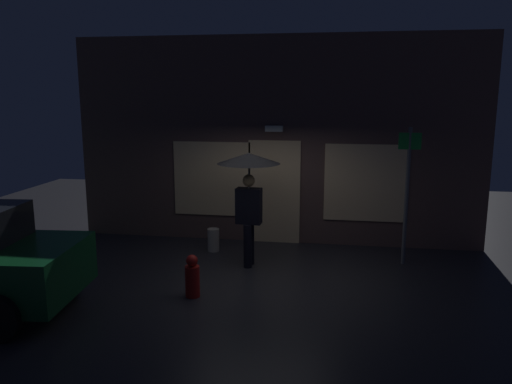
# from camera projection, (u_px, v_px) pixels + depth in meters

# --- Properties ---
(ground_plane) EXTENTS (18.00, 18.00, 0.00)m
(ground_plane) POSITION_uv_depth(u_px,v_px,m) (258.00, 277.00, 8.75)
(ground_plane) COLOR #26262B
(building_facade) EXTENTS (8.63, 0.48, 4.35)m
(building_facade) POSITION_uv_depth(u_px,v_px,m) (276.00, 142.00, 10.61)
(building_facade) COLOR brown
(building_facade) RESTS_ON ground
(person_with_umbrella) EXTENTS (1.14, 1.14, 2.11)m
(person_with_umbrella) POSITION_uv_depth(u_px,v_px,m) (249.00, 177.00, 9.05)
(person_with_umbrella) COLOR black
(person_with_umbrella) RESTS_ON ground
(street_sign_post) EXTENTS (0.40, 0.07, 2.57)m
(street_sign_post) POSITION_uv_depth(u_px,v_px,m) (407.00, 188.00, 9.19)
(street_sign_post) COLOR #595B60
(street_sign_post) RESTS_ON ground
(sidewalk_bollard) EXTENTS (0.24, 0.24, 0.46)m
(sidewalk_bollard) POSITION_uv_depth(u_px,v_px,m) (213.00, 240.00, 10.19)
(sidewalk_bollard) COLOR #B2A899
(sidewalk_bollard) RESTS_ON ground
(fire_hydrant) EXTENTS (0.23, 0.23, 0.69)m
(fire_hydrant) POSITION_uv_depth(u_px,v_px,m) (192.00, 277.00, 7.88)
(fire_hydrant) COLOR #B21914
(fire_hydrant) RESTS_ON ground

